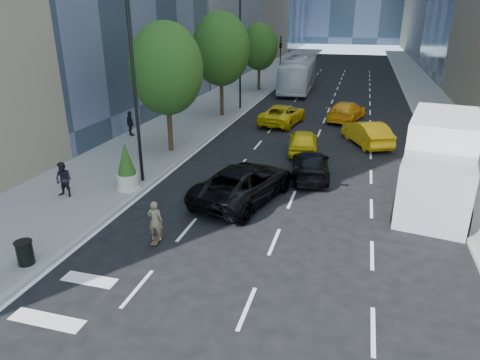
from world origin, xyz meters
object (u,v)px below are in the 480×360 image
(city_bus, at_px, (298,74))
(planter_shrub, at_px, (127,167))
(box_truck, at_px, (439,160))
(skateboarder, at_px, (155,223))
(trash_can, at_px, (25,253))
(black_sedan_lincoln, at_px, (244,183))
(black_sedan_mercedes, at_px, (311,165))

(city_bus, relative_size, planter_shrub, 5.40)
(city_bus, relative_size, box_truck, 1.55)
(skateboarder, relative_size, trash_can, 1.94)
(box_truck, bearing_deg, planter_shrub, -157.26)
(city_bus, bearing_deg, trash_can, -97.51)
(black_sedan_lincoln, bearing_deg, planter_shrub, 21.37)
(box_truck, bearing_deg, skateboarder, -135.60)
(skateboarder, height_order, box_truck, box_truck)
(city_bus, xyz_separation_m, box_truck, (10.41, -27.68, 0.13))
(black_sedan_mercedes, bearing_deg, box_truck, 161.37)
(city_bus, bearing_deg, box_truck, -71.72)
(skateboarder, distance_m, trash_can, 4.36)
(black_sedan_lincoln, distance_m, black_sedan_mercedes, 4.50)
(skateboarder, relative_size, black_sedan_lincoln, 0.26)
(black_sedan_lincoln, relative_size, city_bus, 0.47)
(planter_shrub, bearing_deg, trash_can, -90.00)
(black_sedan_lincoln, height_order, trash_can, black_sedan_lincoln)
(black_sedan_lincoln, xyz_separation_m, black_sedan_mercedes, (2.53, 3.71, -0.15))
(city_bus, height_order, trash_can, city_bus)
(black_sedan_lincoln, relative_size, box_truck, 0.73)
(skateboarder, relative_size, planter_shrub, 0.67)
(black_sedan_mercedes, xyz_separation_m, trash_can, (-8.04, -11.05, -0.12))
(black_sedan_mercedes, relative_size, planter_shrub, 2.00)
(black_sedan_lincoln, xyz_separation_m, city_bus, (-2.11, 30.21, 0.92))
(black_sedan_mercedes, xyz_separation_m, city_bus, (-4.64, 26.50, 1.06))
(planter_shrub, bearing_deg, black_sedan_lincoln, 6.28)
(black_sedan_lincoln, bearing_deg, box_truck, -147.94)
(skateboarder, relative_size, city_bus, 0.12)
(trash_can, bearing_deg, black_sedan_lincoln, 53.08)
(black_sedan_lincoln, bearing_deg, skateboarder, 80.53)
(black_sedan_lincoln, distance_m, city_bus, 30.30)
(black_sedan_mercedes, bearing_deg, planter_shrub, 21.18)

